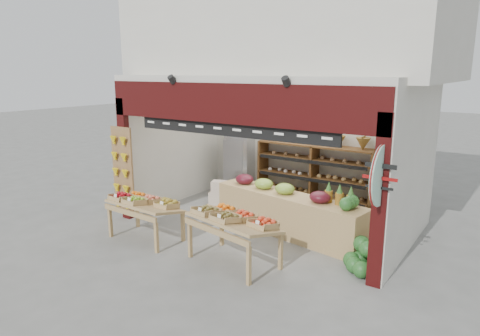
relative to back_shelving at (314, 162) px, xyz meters
The scene contains 11 objects.
ground 2.28m from the back_shelving, 99.73° to the right, with size 60.00×60.00×0.00m, color slate.
shop_structure 2.85m from the back_shelving, 133.82° to the right, with size 6.36×5.12×5.40m.
banana_board 4.39m from the back_shelving, 134.33° to the right, with size 0.60×0.15×1.80m.
gift_sign 3.99m from the back_shelving, 52.19° to the right, with size 0.04×0.93×0.92m.
back_shelving is the anchor object (origin of this frame).
refrigerator 2.07m from the back_shelving, behind, with size 0.63×0.63×1.61m, color #B5B7BC.
cardboard_stack 2.25m from the back_shelving, 151.03° to the right, with size 0.99×0.83×0.59m.
mid_counter 2.02m from the back_shelving, 80.76° to the right, with size 3.36×1.20×1.05m.
display_table_left 4.13m from the back_shelving, 118.08° to the right, with size 1.45×0.84×0.93m.
display_table_right 3.57m from the back_shelving, 87.85° to the right, with size 1.69×1.14×1.00m.
watermelon_pile 3.52m from the back_shelving, 50.98° to the right, with size 0.73×0.70×0.53m.
Camera 1 is at (4.41, -7.15, 3.22)m, focal length 32.00 mm.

